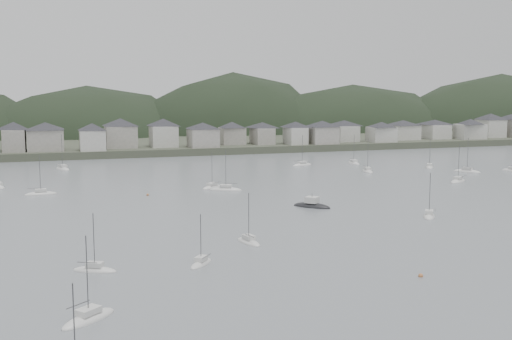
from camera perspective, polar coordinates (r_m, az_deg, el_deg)
name	(u,v)px	position (r m, az deg, el deg)	size (l,w,h in m)	color
ground	(412,271)	(96.12, 14.24, -8.98)	(900.00, 900.00, 0.00)	slate
far_shore_land	(142,133)	(376.84, -10.49, 3.36)	(900.00, 250.00, 3.00)	#383D2D
forested_ridge	(157,158)	(353.40, -9.11, 1.06)	(851.55, 103.94, 102.57)	black
waterfront_town	(288,131)	(280.29, 2.94, 3.63)	(451.48, 28.46, 12.92)	gray
sailboat_lead	(458,181)	(191.41, 18.14, -0.99)	(8.85, 7.18, 11.98)	silver
moored_fleet	(245,199)	(152.27, -1.03, -2.69)	(246.29, 170.13, 13.04)	silver
motor_launch_far	(312,206)	(143.19, 5.19, -3.31)	(8.60, 8.99, 4.16)	black
mooring_buoys	(334,221)	(127.78, 7.24, -4.70)	(189.72, 96.82, 0.70)	#AE693A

